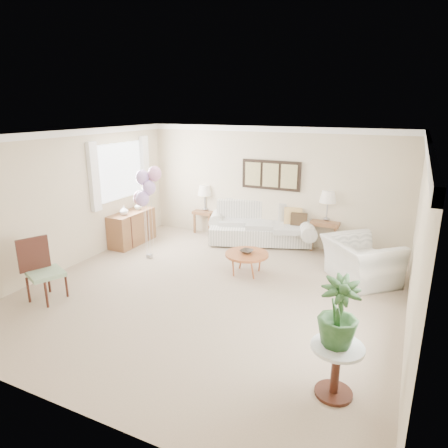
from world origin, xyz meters
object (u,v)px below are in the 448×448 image
object	(u,v)px
armchair	(361,261)
accent_chair	(42,268)
coffee_table	(247,255)
balloon_cluster	(146,187)
sofa	(261,227)

from	to	relation	value
armchair	accent_chair	distance (m)	5.38
coffee_table	balloon_cluster	world-z (taller)	balloon_cluster
coffee_table	accent_chair	distance (m)	3.49
sofa	coffee_table	distance (m)	1.88
sofa	balloon_cluster	bearing A→B (deg)	-131.28
coffee_table	armchair	size ratio (longest dim) A/B	0.68
armchair	balloon_cluster	bearing A→B (deg)	57.78
sofa	balloon_cluster	distance (m)	2.83
sofa	armchair	size ratio (longest dim) A/B	2.35
coffee_table	accent_chair	size ratio (longest dim) A/B	0.79
sofa	accent_chair	xyz separation A→B (m)	(-2.19, -4.17, 0.17)
coffee_table	accent_chair	xyz separation A→B (m)	(-2.58, -2.34, 0.16)
armchair	accent_chair	xyz separation A→B (m)	(-4.52, -2.92, 0.15)
sofa	armchair	bearing A→B (deg)	-28.30
balloon_cluster	armchair	bearing A→B (deg)	9.74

